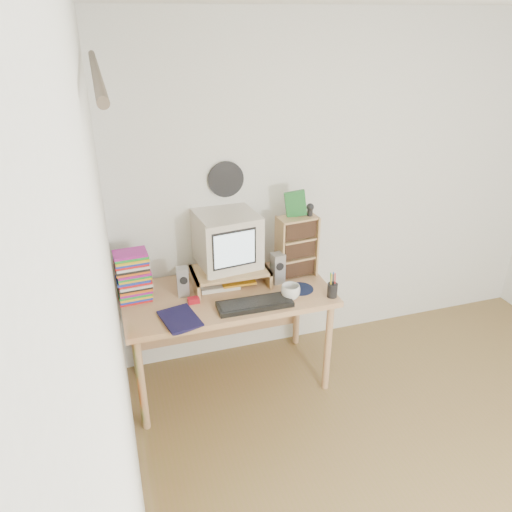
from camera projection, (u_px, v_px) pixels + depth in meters
floor at (469, 498)px, 2.80m from camera, size 3.50×3.50×0.00m
back_wall at (346, 190)px, 3.75m from camera, size 3.50×0.00×3.50m
left_wall at (125, 389)px, 1.78m from camera, size 0.00×3.50×3.50m
curtain at (129, 335)px, 2.25m from camera, size 0.00×2.20×2.20m
wall_disc at (226, 179)px, 3.40m from camera, size 0.25×0.02×0.25m
desk at (225, 305)px, 3.49m from camera, size 1.40×0.70×0.75m
monitor_riser at (230, 273)px, 3.43m from camera, size 0.52×0.30×0.12m
crt_monitor at (229, 242)px, 3.38m from camera, size 0.43×0.43×0.37m
speaker_left at (183, 282)px, 3.30m from camera, size 0.08×0.08×0.20m
speaker_right at (278, 268)px, 3.46m from camera, size 0.09×0.09×0.22m
keyboard at (255, 304)px, 3.21m from camera, size 0.49×0.17×0.03m
dvd_stack at (134, 280)px, 3.23m from camera, size 0.22×0.16×0.30m
cd_rack at (297, 247)px, 3.50m from camera, size 0.28×0.17×0.45m
mug at (291, 292)px, 3.28m from camera, size 0.14×0.14×0.10m
diary at (164, 322)px, 3.01m from camera, size 0.28×0.24×0.05m
mousepad at (300, 289)px, 3.42m from camera, size 0.20×0.20×0.00m
pen_cup at (332, 288)px, 3.30m from camera, size 0.08×0.08×0.14m
papers at (225, 282)px, 3.47m from camera, size 0.27×0.20×0.04m
red_box at (194, 300)px, 3.25m from camera, size 0.07×0.05×0.04m
game_box at (295, 204)px, 3.38m from camera, size 0.14×0.05×0.18m
webcam at (310, 210)px, 3.41m from camera, size 0.05×0.05×0.09m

